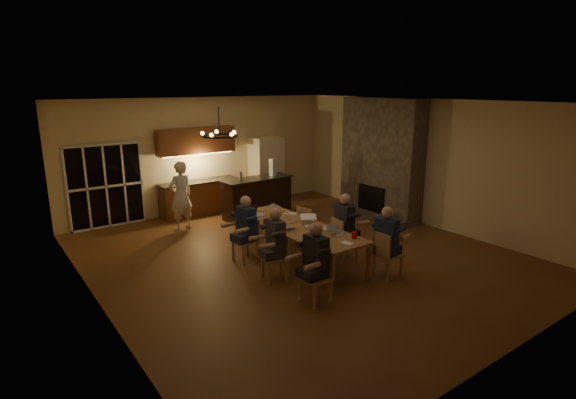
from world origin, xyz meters
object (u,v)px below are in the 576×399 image
Objects in this scene: person_left_near at (316,262)px; laptop_f at (278,208)px; chair_right_far at (310,225)px; bar_bottle at (241,176)px; chandelier at (219,136)px; plate_near at (326,228)px; mug_back at (261,218)px; chair_right_near at (388,254)px; person_right_mid at (344,226)px; bar_island at (257,197)px; chair_left_near at (316,278)px; plate_far at (293,214)px; mug_front at (307,228)px; dining_table at (296,243)px; laptop_b at (338,229)px; chair_left_mid at (275,257)px; person_right_near at (386,242)px; can_cola at (256,208)px; can_silver at (320,231)px; laptop_e at (257,211)px; chair_left_far at (245,240)px; can_right at (303,216)px; redcup_mid at (265,221)px; laptop_c at (285,223)px; laptop_a at (321,236)px; person_left_far at (246,229)px; redcup_near at (354,235)px; person_left_mid at (276,244)px; mug_mid at (286,215)px; chair_right_mid at (345,239)px; standing_person at (181,196)px; plate_left at (309,239)px; refrigerator at (266,170)px; bar_blender at (273,167)px.

person_left_near reaches higher than laptop_f.
bar_bottle is at bearing -3.63° from chair_right_far.
plate_near is (2.33, 0.07, -1.99)m from chandelier.
chair_right_near is at bearing -61.15° from mug_back.
person_right_mid is (-0.03, 1.19, 0.24)m from chair_right_near.
bar_island is 5.21m from chair_left_near.
bar_bottle is (0.10, 2.45, 0.44)m from plate_far.
dining_table is at bearing 83.88° from mug_front.
laptop_b and laptop_f have the same top height.
bar_island is 2.25× the size of chair_left_mid.
person_right_near is 11.50× the size of can_cola.
can_silver is at bearing -71.91° from mug_back.
can_silver is (0.46, -1.41, 0.01)m from mug_back.
person_right_mid reaches higher than laptop_e.
chair_left_far reaches higher than can_right.
redcup_mid is (0.46, 1.00, 0.37)m from chair_left_mid.
mug_back is (-0.09, 0.75, -0.06)m from laptop_c.
person_right_mid is at bearing 173.03° from chair_right_far.
laptop_a is at bearing -15.08° from chandelier.
person_left_far reaches higher than redcup_near.
person_left_mid is (-0.00, -1.11, 0.24)m from chair_left_far.
mug_mid is (-0.78, 2.22, 0.36)m from chair_right_near.
person_left_near is 13.80× the size of mug_back.
chair_left_far is 1.35m from can_right.
laptop_e is at bearing 45.28° from chair_right_mid.
chair_left_mid is at bearing 2.29° from chandelier.
person_right_mid reaches higher than bar_island.
chair_right_far is 0.78m from mug_mid.
chair_right_mid is at bearing 57.91° from redcup_near.
laptop_e is (-1.12, 2.71, 0.17)m from person_right_near.
chair_right_near is 0.52× the size of standing_person.
standing_person reaches higher than laptop_e.
dining_table is 10.16× the size of laptop_f.
can_right is (1.27, 0.82, 0.12)m from person_left_mid.
chair_left_mid reaches higher than plate_left.
redcup_mid is 0.93m from plate_far.
refrigerator reaches higher than chair_left_near.
chair_right_far is 1.64m from laptop_b.
bar_blender is at bearing 64.57° from plate_left.
bar_island is at bearing 0.46° from chair_right_near.
laptop_a reaches higher than plate_near.
chair_left_mid is 1.78m from laptop_e.
chair_left_mid reaches higher than plate_near.
mug_mid is 0.83× the size of can_silver.
refrigerator is 3.81m from laptop_f.
redcup_near is at bearing -91.11° from plate_far.
laptop_a is 1.67m from mug_mid.
can_cola is (0.36, 0.96, 0.00)m from redcup_mid.
redcup_near is 1.00× the size of redcup_mid.
mug_mid is 0.83× the size of redcup_mid.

